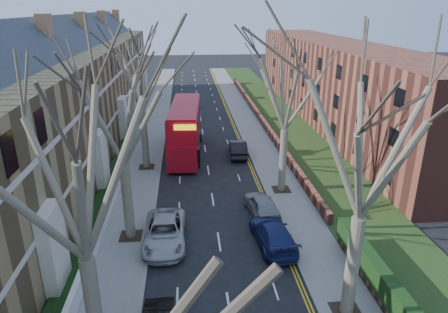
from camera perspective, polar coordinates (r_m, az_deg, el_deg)
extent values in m
cube|color=slate|center=(48.32, -10.23, 3.36)|extent=(3.00, 102.00, 0.12)
cube|color=slate|center=(48.76, 3.99, 3.80)|extent=(3.00, 102.00, 0.12)
cube|color=olive|center=(40.92, -22.51, 6.13)|extent=(9.00, 78.00, 10.00)
cube|color=#2E3239|center=(39.99, -23.71, 14.45)|extent=(4.67, 78.00, 4.67)
cube|color=silver|center=(40.21, -16.14, 4.45)|extent=(0.12, 78.00, 0.35)
cube|color=silver|center=(39.42, -16.64, 9.33)|extent=(0.12, 78.00, 0.35)
cube|color=brown|center=(54.38, 15.67, 10.22)|extent=(8.00, 54.00, 10.00)
cube|color=brown|center=(52.69, 5.14, 5.64)|extent=(0.35, 54.00, 0.90)
cube|color=white|center=(40.79, -13.40, 0.68)|extent=(0.30, 78.00, 1.00)
cube|color=#1E3513|center=(49.65, 9.13, 4.01)|extent=(6.00, 102.00, 0.06)
cylinder|color=#6B5F4D|center=(26.05, -13.60, -6.25)|extent=(0.64, 0.64, 5.07)
cube|color=#2D2116|center=(27.26, -13.15, -10.98)|extent=(1.40, 1.40, 0.05)
cylinder|color=#6B5F4D|center=(37.05, -11.25, 2.28)|extent=(0.60, 0.60, 5.25)
cube|color=#2D2116|center=(37.94, -10.98, -1.46)|extent=(1.40, 1.40, 0.05)
cylinder|color=#6B5F4D|center=(20.31, 17.84, -14.80)|extent=(0.64, 0.64, 5.25)
cube|color=#2D2116|center=(21.89, 17.05, -20.40)|extent=(1.40, 1.40, 0.05)
cylinder|color=#6B5F4D|center=(32.11, 8.40, -0.60)|extent=(0.60, 0.60, 5.07)
cube|color=#2D2116|center=(33.10, 8.18, -4.67)|extent=(1.40, 1.40, 0.05)
cube|color=#A70B17|center=(40.71, -5.49, 2.50)|extent=(3.47, 12.13, 2.40)
cube|color=#A70B17|center=(40.05, -5.60, 5.61)|extent=(3.44, 11.53, 2.18)
cube|color=black|center=(40.56, -5.51, 3.16)|extent=(3.43, 11.17, 0.98)
cube|color=black|center=(40.02, -5.61, 5.76)|extent=(3.42, 10.93, 0.98)
imported|color=#ADAEB3|center=(25.98, -8.46, -10.66)|extent=(2.66, 5.67, 1.57)
imported|color=navy|center=(25.74, 7.02, -10.93)|extent=(2.53, 5.45, 1.54)
imported|color=gray|center=(29.13, 5.40, -6.87)|extent=(2.31, 4.66, 1.53)
imported|color=black|center=(40.18, 2.02, 1.19)|extent=(1.94, 4.84, 1.56)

